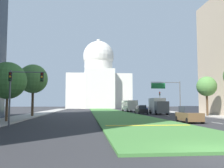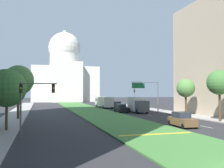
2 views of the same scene
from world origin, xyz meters
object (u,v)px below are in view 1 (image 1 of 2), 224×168
object	(u,v)px
sedan_distant	(143,109)
box_truck_delivery	(158,106)
overhead_guide_sign	(169,91)
sedan_midblock	(141,110)
traffic_light_near_left	(19,85)
traffic_light_far_right	(160,99)
street_tree_left_mid	(33,79)
city_bus	(129,105)
capitol_building	(99,82)
street_tree_left_near	(8,81)
street_tree_right_mid	(207,87)
sedan_lead_stopped	(189,115)

from	to	relation	value
sedan_distant	box_truck_delivery	distance (m)	15.94
overhead_guide_sign	sedan_distant	xyz separation A→B (m)	(-1.51, 16.66, -3.84)
sedan_midblock	overhead_guide_sign	bearing A→B (deg)	-28.25
traffic_light_near_left	traffic_light_far_right	world-z (taller)	same
sedan_distant	traffic_light_near_left	bearing A→B (deg)	-117.36
traffic_light_near_left	sedan_midblock	world-z (taller)	traffic_light_near_left
traffic_light_near_left	street_tree_left_mid	world-z (taller)	street_tree_left_mid
street_tree_left_mid	box_truck_delivery	size ratio (longest dim) A/B	1.32
traffic_light_far_right	city_bus	distance (m)	9.02
street_tree_left_mid	capitol_building	bearing A→B (deg)	79.56
traffic_light_far_right	sedan_distant	xyz separation A→B (m)	(-3.55, 3.65, -2.49)
street_tree_left_near	sedan_distant	bearing A→B (deg)	56.28
capitol_building	box_truck_delivery	world-z (taller)	capitol_building
overhead_guide_sign	box_truck_delivery	xyz separation A→B (m)	(-1.98, 0.75, -2.99)
traffic_light_far_right	box_truck_delivery	world-z (taller)	traffic_light_far_right
city_bus	traffic_light_far_right	bearing A→B (deg)	-40.69
street_tree_left_mid	city_bus	xyz separation A→B (m)	(19.97, 25.11, -4.31)
street_tree_left_mid	overhead_guide_sign	bearing A→B (deg)	14.35
box_truck_delivery	city_bus	bearing A→B (deg)	98.53
overhead_guide_sign	street_tree_left_mid	distance (m)	25.50
street_tree_left_near	street_tree_right_mid	distance (m)	30.24
overhead_guide_sign	sedan_distant	bearing A→B (deg)	95.17
capitol_building	street_tree_right_mid	world-z (taller)	capitol_building
capitol_building	traffic_light_far_right	xyz separation A→B (m)	(12.58, -57.41, -9.17)
capitol_building	traffic_light_far_right	world-z (taller)	capitol_building
capitol_building	street_tree_left_mid	xyz separation A→B (m)	(-14.13, -76.73, -6.40)
sedan_distant	capitol_building	bearing A→B (deg)	99.53
sedan_midblock	traffic_light_near_left	bearing A→B (deg)	-123.50
sedan_midblock	city_bus	xyz separation A→B (m)	(0.28, 16.14, 0.95)
street_tree_right_mid	box_truck_delivery	bearing A→B (deg)	121.64
sedan_lead_stopped	traffic_light_far_right	bearing A→B (deg)	78.62
sedan_lead_stopped	box_truck_delivery	distance (m)	21.40
traffic_light_far_right	box_truck_delivery	bearing A→B (deg)	-108.20
overhead_guide_sign	sedan_midblock	world-z (taller)	overhead_guide_sign
capitol_building	city_bus	xyz separation A→B (m)	(5.84, -51.61, -10.72)
sedan_distant	city_bus	xyz separation A→B (m)	(-3.18, 2.15, 0.95)
street_tree_left_near	street_tree_left_mid	size ratio (longest dim) A/B	0.80
box_truck_delivery	sedan_distant	bearing A→B (deg)	88.29
sedan_distant	street_tree_left_mid	bearing A→B (deg)	-135.24
capitol_building	city_bus	bearing A→B (deg)	-83.54
overhead_guide_sign	box_truck_delivery	bearing A→B (deg)	159.26
street_tree_left_mid	sedan_distant	size ratio (longest dim) A/B	1.85
traffic_light_near_left	sedan_lead_stopped	distance (m)	18.08
traffic_light_near_left	overhead_guide_sign	size ratio (longest dim) A/B	0.80
street_tree_left_mid	sedan_distant	bearing A→B (deg)	44.76
street_tree_left_near	sedan_midblock	bearing A→B (deg)	46.57
street_tree_right_mid	sedan_midblock	bearing A→B (deg)	127.97
sedan_midblock	street_tree_left_near	bearing A→B (deg)	-133.43
traffic_light_far_right	sedan_lead_stopped	bearing A→B (deg)	-101.38
street_tree_left_mid	city_bus	size ratio (longest dim) A/B	0.77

